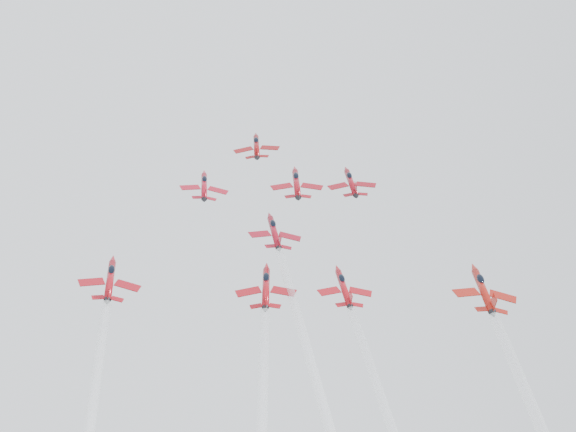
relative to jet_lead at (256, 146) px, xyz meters
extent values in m
cylinder|color=maroon|center=(0.00, -0.28, -0.31)|extent=(1.10, 8.62, 7.00)
cone|color=maroon|center=(0.00, 4.56, 3.43)|extent=(1.10, 2.42, 2.22)
cone|color=black|center=(0.00, -4.73, -3.74)|extent=(1.10, 1.63, 1.61)
ellipsoid|color=black|center=(0.00, 1.24, 1.50)|extent=(1.00, 2.30, 2.06)
cube|color=maroon|center=(-2.71, -0.89, -0.84)|extent=(4.09, 2.60, 1.18)
cube|color=maroon|center=(2.71, -0.89, -0.84)|extent=(4.09, 2.60, 1.18)
cube|color=maroon|center=(0.00, -4.51, -2.05)|extent=(0.12, 2.65, 2.69)
cube|color=maroon|center=(-1.40, -3.94, -3.12)|extent=(1.96, 1.28, 0.68)
cube|color=maroon|center=(1.40, -3.94, -3.12)|extent=(1.96, 1.28, 0.68)
cylinder|color=#AF1022|center=(-10.63, -14.45, -11.23)|extent=(1.05, 8.17, 6.63)
cone|color=#AF1022|center=(-10.63, -9.85, -7.69)|extent=(1.05, 2.30, 2.11)
cone|color=black|center=(-10.63, -18.67, -14.48)|extent=(1.05, 1.54, 1.52)
ellipsoid|color=black|center=(-10.63, -13.01, -9.51)|extent=(0.95, 2.18, 1.95)
cube|color=#AF1022|center=(-13.20, -15.02, -11.73)|extent=(3.87, 2.46, 1.12)
cube|color=#AF1022|center=(-8.07, -15.02, -11.73)|extent=(3.87, 2.46, 1.12)
cube|color=#AF1022|center=(-10.63, -18.46, -12.88)|extent=(0.11, 2.52, 2.55)
cube|color=#AF1022|center=(-11.97, -17.91, -13.90)|extent=(1.86, 1.22, 0.64)
cube|color=#AF1022|center=(-9.30, -17.91, -13.90)|extent=(1.86, 1.22, 0.64)
cylinder|color=#A00F1A|center=(6.72, -13.06, -10.16)|extent=(1.16, 9.04, 7.34)
cone|color=#A00F1A|center=(6.72, -7.98, -6.24)|extent=(1.16, 2.54, 2.33)
cone|color=black|center=(6.72, -17.73, -13.75)|extent=(1.16, 1.71, 1.69)
ellipsoid|color=black|center=(6.72, -11.47, -8.27)|extent=(1.05, 2.41, 2.16)
cube|color=#A00F1A|center=(3.88, -13.70, -10.71)|extent=(4.28, 2.72, 1.24)
cube|color=#A00F1A|center=(9.56, -13.70, -10.71)|extent=(4.28, 2.72, 1.24)
cube|color=#A00F1A|center=(6.72, -17.50, -11.98)|extent=(0.13, 2.78, 2.82)
cube|color=#A00F1A|center=(5.25, -16.90, -13.11)|extent=(2.06, 1.34, 0.71)
cube|color=#A00F1A|center=(8.19, -16.90, -13.11)|extent=(2.06, 1.34, 0.71)
cylinder|color=maroon|center=(17.34, -12.40, -9.65)|extent=(1.09, 8.53, 6.92)
cone|color=maroon|center=(17.34, -7.61, -5.95)|extent=(1.09, 2.40, 2.20)
cone|color=black|center=(17.34, -16.80, -13.04)|extent=(1.09, 1.61, 1.59)
ellipsoid|color=black|center=(17.34, -10.90, -7.86)|extent=(0.99, 2.27, 2.04)
cube|color=maroon|center=(14.66, -13.00, -10.17)|extent=(4.04, 2.57, 1.17)
cube|color=maroon|center=(20.02, -13.00, -10.17)|extent=(4.04, 2.57, 1.17)
cube|color=maroon|center=(17.34, -16.59, -11.37)|extent=(0.12, 2.63, 2.66)
cube|color=maroon|center=(15.95, -16.02, -12.43)|extent=(1.94, 1.27, 0.67)
cube|color=maroon|center=(18.73, -16.02, -12.43)|extent=(1.94, 1.27, 0.67)
cylinder|color=maroon|center=(1.21, -27.22, -21.07)|extent=(1.06, 8.30, 6.74)
cone|color=maroon|center=(1.21, -22.55, -17.47)|extent=(1.06, 2.33, 2.14)
cone|color=black|center=(1.21, -31.50, -24.37)|extent=(1.06, 1.57, 1.55)
ellipsoid|color=black|center=(1.21, -25.75, -19.33)|extent=(0.97, 2.21, 1.99)
cube|color=maroon|center=(-1.40, -27.80, -21.58)|extent=(3.93, 2.50, 1.14)
cube|color=maroon|center=(3.82, -27.80, -21.58)|extent=(3.93, 2.50, 1.14)
cube|color=maroon|center=(1.21, -31.29, -22.74)|extent=(0.12, 2.56, 2.59)
cube|color=maroon|center=(-0.14, -30.74, -23.78)|extent=(1.89, 1.23, 0.65)
cube|color=maroon|center=(2.56, -30.74, -23.78)|extent=(1.89, 1.23, 0.65)
cylinder|color=#A9101A|center=(-24.55, -38.69, -29.91)|extent=(1.08, 8.44, 6.85)
cone|color=#A9101A|center=(-24.55, -33.94, -26.25)|extent=(1.08, 2.37, 2.18)
cone|color=black|center=(-24.55, -43.05, -33.27)|extent=(1.08, 1.59, 1.58)
ellipsoid|color=black|center=(-24.55, -37.20, -28.14)|extent=(0.98, 2.25, 2.02)
cube|color=#A9101A|center=(-27.21, -39.28, -30.43)|extent=(4.00, 2.54, 1.16)
cube|color=#A9101A|center=(-21.90, -39.28, -30.43)|extent=(4.00, 2.54, 1.16)
cube|color=#A9101A|center=(-24.55, -42.83, -31.61)|extent=(0.12, 2.60, 2.64)
cube|color=#A9101A|center=(-25.93, -42.27, -32.67)|extent=(1.92, 1.26, 0.66)
cube|color=#A9101A|center=(-23.18, -42.27, -32.67)|extent=(1.92, 1.26, 0.66)
cylinder|color=#A91018|center=(-1.25, -40.09, -30.99)|extent=(1.08, 8.41, 6.83)
cone|color=#A91018|center=(-1.25, -35.37, -27.35)|extent=(1.08, 2.36, 2.17)
cone|color=black|center=(-1.25, -44.44, -34.34)|extent=(1.08, 1.59, 1.57)
ellipsoid|color=black|center=(-1.25, -38.61, -29.23)|extent=(0.98, 2.24, 2.01)
cube|color=#A91018|center=(-3.89, -40.69, -31.51)|extent=(3.99, 2.53, 1.15)
cube|color=#A91018|center=(1.40, -40.69, -31.51)|extent=(3.99, 2.53, 1.15)
cube|color=#A91018|center=(-1.25, -44.22, -32.69)|extent=(0.12, 2.59, 2.63)
cube|color=#A91018|center=(-2.62, -43.66, -33.74)|extent=(1.91, 1.25, 0.66)
cube|color=#A91018|center=(0.12, -43.66, -33.74)|extent=(1.91, 1.25, 0.66)
cylinder|color=#AF1019|center=(10.70, -40.08, -30.98)|extent=(0.99, 7.77, 6.31)
cone|color=#AF1019|center=(10.70, -35.71, -27.61)|extent=(0.99, 2.18, 2.00)
cone|color=black|center=(10.70, -44.09, -34.07)|extent=(0.99, 1.47, 1.45)
ellipsoid|color=black|center=(10.70, -38.71, -29.35)|extent=(0.90, 2.07, 1.86)
cube|color=#AF1019|center=(8.26, -40.62, -31.46)|extent=(3.68, 2.34, 1.07)
cube|color=#AF1019|center=(13.14, -40.62, -31.46)|extent=(3.68, 2.34, 1.07)
cube|color=#AF1019|center=(10.70, -43.89, -32.55)|extent=(0.11, 2.39, 2.43)
cube|color=#AF1019|center=(9.43, -43.37, -33.52)|extent=(1.77, 1.16, 0.61)
cube|color=#AF1019|center=(11.97, -43.37, -33.52)|extent=(1.77, 1.16, 0.61)
cylinder|color=#A91910|center=(32.56, -40.44, -31.26)|extent=(1.19, 9.33, 7.57)
cone|color=#A91910|center=(32.56, -35.20, -27.22)|extent=(1.19, 2.62, 2.40)
cone|color=black|center=(32.56, -45.26, -34.97)|extent=(1.19, 1.76, 1.74)
ellipsoid|color=black|center=(32.56, -38.80, -29.31)|extent=(1.09, 2.49, 2.23)
cube|color=#A91910|center=(29.63, -41.10, -31.83)|extent=(4.42, 2.81, 1.28)
cube|color=#A91910|center=(35.49, -41.10, -31.83)|extent=(4.42, 2.81, 1.28)
cube|color=#A91910|center=(32.56, -45.02, -33.15)|extent=(0.13, 2.87, 2.91)
cube|color=#A91910|center=(31.04, -44.40, -34.31)|extent=(2.12, 1.39, 0.73)
cube|color=#A91910|center=(34.08, -44.40, -34.31)|extent=(2.12, 1.39, 0.73)
camera|label=1|loc=(-11.25, -160.89, -36.41)|focal=50.00mm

